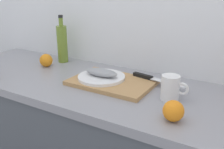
% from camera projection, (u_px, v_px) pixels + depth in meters
% --- Properties ---
extents(back_wall, '(3.20, 0.05, 2.50)m').
position_uv_depth(back_wall, '(136.00, 7.00, 1.43)').
color(back_wall, white).
rests_on(back_wall, ground_plane).
extents(cutting_board, '(0.40, 0.27, 0.02)m').
position_uv_depth(cutting_board, '(112.00, 82.00, 1.29)').
color(cutting_board, tan).
rests_on(cutting_board, kitchen_counter).
extents(white_plate, '(0.24, 0.24, 0.01)m').
position_uv_depth(white_plate, '(101.00, 77.00, 1.31)').
color(white_plate, white).
rests_on(white_plate, cutting_board).
extents(fish_fillet, '(0.18, 0.08, 0.04)m').
position_uv_depth(fish_fillet, '(101.00, 72.00, 1.30)').
color(fish_fillet, gray).
rests_on(fish_fillet, white_plate).
extents(chef_knife, '(0.29, 0.08, 0.02)m').
position_uv_depth(chef_knife, '(152.00, 78.00, 1.29)').
color(chef_knife, silver).
rests_on(chef_knife, cutting_board).
extents(olive_oil_bottle, '(0.06, 0.06, 0.29)m').
position_uv_depth(olive_oil_bottle, '(62.00, 43.00, 1.63)').
color(olive_oil_bottle, olive).
rests_on(olive_oil_bottle, kitchen_counter).
extents(coffee_mug_1, '(0.12, 0.08, 0.11)m').
position_uv_depth(coffee_mug_1, '(171.00, 88.00, 1.11)').
color(coffee_mug_1, white).
rests_on(coffee_mug_1, kitchen_counter).
extents(orange_0, '(0.08, 0.08, 0.08)m').
position_uv_depth(orange_0, '(173.00, 111.00, 0.94)').
color(orange_0, orange).
rests_on(orange_0, kitchen_counter).
extents(orange_1, '(0.08, 0.08, 0.08)m').
position_uv_depth(orange_1, '(46.00, 60.00, 1.56)').
color(orange_1, orange).
rests_on(orange_1, kitchen_counter).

